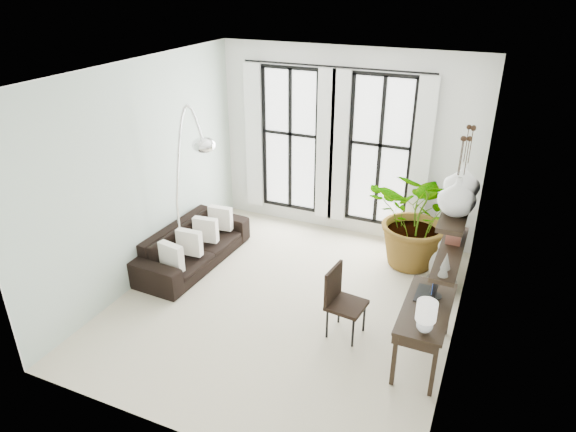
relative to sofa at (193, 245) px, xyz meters
The scene contains 16 objects.
floor 1.88m from the sofa, 13.50° to the right, with size 5.00×5.00×0.00m, color beige.
ceiling 3.43m from the sofa, 13.50° to the right, with size 5.00×5.00×0.00m, color white.
wall_left 1.43m from the sofa, 136.17° to the right, with size 5.00×5.00×0.00m, color #B1C6B6.
wall_right 4.27m from the sofa, ahead, with size 5.00×5.00×0.00m, color white.
wall_back 3.03m from the sofa, 48.96° to the left, with size 4.50×4.50×0.00m, color white.
windows 2.85m from the sofa, 51.30° to the left, with size 3.26×0.13×2.65m.
wall_shelves 4.23m from the sofa, 11.38° to the right, with size 0.25×1.30×0.60m.
sofa is the anchor object (origin of this frame).
throw_pillows 0.21m from the sofa, ahead, with size 0.40×1.52×0.40m.
plant 3.56m from the sofa, 22.36° to the left, with size 1.49×1.29×1.65m, color #2D7228.
desk 3.87m from the sofa, 13.18° to the right, with size 0.53×1.26×1.14m.
desk_chair 2.80m from the sofa, 15.55° to the right, with size 0.49×0.49×0.94m.
arc_lamp 1.53m from the sofa, 28.39° to the right, with size 0.77×0.60×2.58m.
buddha 3.83m from the sofa, 12.12° to the left, with size 0.45×0.45×0.82m.
vase_a 4.50m from the sofa, 15.38° to the right, with size 0.37×0.37×0.38m, color white.
vase_b 4.42m from the sofa, ahead, with size 0.37×0.37×0.38m, color white.
Camera 1 is at (2.43, -5.50, 4.24)m, focal length 32.00 mm.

